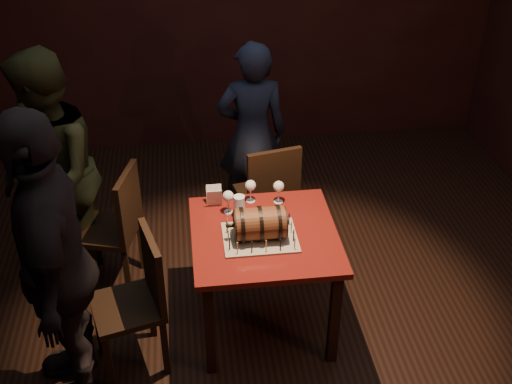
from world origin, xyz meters
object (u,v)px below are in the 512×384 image
Objects in this scene: person_back at (252,135)px; person_left_front at (55,264)px; chair_left_front at (139,295)px; chair_left_rear at (117,223)px; barrel_cake at (260,223)px; person_left_rear at (51,175)px; wine_glass_left at (228,197)px; wine_glass_mid at (251,186)px; wine_glass_right at (279,187)px; pint_of_ale at (239,207)px; pub_table at (264,247)px; chair_back at (269,193)px.

person_back is 0.82× the size of person_left_front.
chair_left_front is 0.59m from person_left_front.
barrel_cake is at bearing -32.69° from chair_left_rear.
person_back reaches higher than chair_left_rear.
person_left_front reaches higher than chair_left_rear.
barrel_cake is at bearing 59.32° from person_left_rear.
wine_glass_left is 0.19m from wine_glass_mid.
wine_glass_right is 1.07× the size of pint_of_ale.
pub_table is 5.59× the size of wine_glass_mid.
pub_table is at bearing -112.70° from wine_glass_right.
person_left_front is at bearing 52.46° from person_back.
chair_back is at bearing 98.39° from person_back.
person_back reaches higher than chair_left_front.
wine_glass_right is 1.16m from chair_left_rear.
wine_glass_mid is 1.07× the size of pint_of_ale.
person_left_rear reaches higher than wine_glass_left.
chair_left_front is 0.54× the size of person_left_rear.
chair_left_front is at bearing -132.55° from chair_back.
person_left_rear is 1.06m from person_left_front.
person_back is at bearing 35.45° from chair_left_rear.
wine_glass_left is at bearing -122.50° from chair_back.
person_left_front reaches higher than wine_glass_mid.
person_left_front is (-1.19, -0.37, 0.29)m from pub_table.
pint_of_ale is 0.08× the size of person_left_front.
wine_glass_mid is 1.35m from person_left_front.
wine_glass_mid is (-0.01, 0.41, 0.01)m from barrel_cake.
person_left_front reaches higher than pub_table.
person_left_rear is at bearing 166.98° from wine_glass_right.
chair_left_rear reaches higher than wine_glass_left.
person_back is at bearing 74.97° from wine_glass_left.
wine_glass_left is at bearing 128.59° from pub_table.
wine_glass_left reaches higher than pub_table.
wine_glass_mid is 0.93m from person_back.
chair_left_rear is at bearing 168.77° from wine_glass_mid.
barrel_cake is 0.41m from wine_glass_right.
chair_left_front is (-0.75, -0.17, -0.34)m from barrel_cake.
barrel_cake is at bearing 100.22° from person_left_front.
wine_glass_left is at bearing -21.00° from chair_left_rear.
chair_back is 1.81m from person_left_front.
pub_table is 0.97× the size of chair_left_front.
chair_left_rear is (-0.82, 0.34, -0.30)m from pint_of_ale.
pub_table is 0.82m from chair_left_front.
pub_table is at bearing -51.41° from wine_glass_left.
pub_table is 1.54m from person_left_rear.
barrel_cake reaches higher than chair_left_front.
chair_left_rear reaches higher than pub_table.
wine_glass_mid is at bearing 97.02° from pub_table.
person_back is (0.11, 1.32, -0.10)m from barrel_cake.
wine_glass_right is (0.34, 0.08, 0.00)m from wine_glass_left.
person_left_rear is at bearing 153.69° from pub_table.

